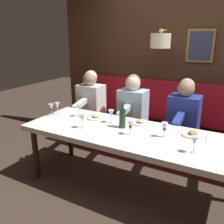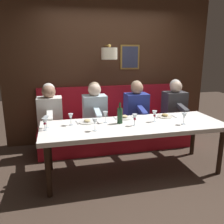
{
  "view_description": "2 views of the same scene",
  "coord_description": "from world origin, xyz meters",
  "px_view_note": "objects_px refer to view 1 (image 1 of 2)",
  "views": [
    {
      "loc": [
        -2.3,
        -0.98,
        1.78
      ],
      "look_at": [
        0.05,
        0.31,
        0.92
      ],
      "focal_mm": 38.76,
      "sensor_mm": 36.0,
      "label": 1
    },
    {
      "loc": [
        -3.01,
        1.05,
        1.73
      ],
      "look_at": [
        0.05,
        0.31,
        0.92
      ],
      "focal_mm": 37.62,
      "sensor_mm": 36.0,
      "label": 2
    }
  ],
  "objects_px": {
    "diner_near": "(184,110)",
    "diner_middle": "(133,103)",
    "diner_far": "(91,97)",
    "wine_glass_1": "(111,114)",
    "wine_glass_6": "(130,125)",
    "wine_glass_4": "(195,141)",
    "wine_bottle": "(122,118)",
    "wine_glass_7": "(57,106)",
    "wine_glass_3": "(51,107)",
    "dining_table": "(134,138)",
    "wine_glass_0": "(165,127)",
    "wine_glass_5": "(79,108)",
    "wine_glass_2": "(82,119)"
  },
  "relations": [
    {
      "from": "wine_glass_5",
      "to": "diner_middle",
      "type": "bearing_deg",
      "value": -32.17
    },
    {
      "from": "wine_glass_1",
      "to": "wine_glass_2",
      "type": "relative_size",
      "value": 1.0
    },
    {
      "from": "wine_glass_5",
      "to": "diner_far",
      "type": "bearing_deg",
      "value": 22.05
    },
    {
      "from": "diner_middle",
      "to": "wine_glass_5",
      "type": "bearing_deg",
      "value": 147.83
    },
    {
      "from": "wine_glass_4",
      "to": "wine_glass_6",
      "type": "relative_size",
      "value": 1.0
    },
    {
      "from": "wine_glass_2",
      "to": "wine_glass_7",
      "type": "bearing_deg",
      "value": 66.27
    },
    {
      "from": "diner_far",
      "to": "wine_glass_3",
      "type": "height_order",
      "value": "diner_far"
    },
    {
      "from": "wine_glass_7",
      "to": "wine_glass_2",
      "type": "bearing_deg",
      "value": -113.73
    },
    {
      "from": "diner_near",
      "to": "wine_glass_5",
      "type": "xyz_separation_m",
      "value": [
        -0.72,
        1.21,
        0.04
      ]
    },
    {
      "from": "wine_glass_1",
      "to": "diner_near",
      "type": "bearing_deg",
      "value": -44.96
    },
    {
      "from": "diner_near",
      "to": "wine_glass_1",
      "type": "relative_size",
      "value": 4.82
    },
    {
      "from": "wine_glass_7",
      "to": "wine_glass_3",
      "type": "bearing_deg",
      "value": 169.2
    },
    {
      "from": "diner_near",
      "to": "wine_glass_6",
      "type": "distance_m",
      "value": 1.02
    },
    {
      "from": "dining_table",
      "to": "diner_near",
      "type": "height_order",
      "value": "diner_near"
    },
    {
      "from": "wine_glass_0",
      "to": "wine_glass_3",
      "type": "xyz_separation_m",
      "value": [
        -0.03,
        1.54,
        0.0
      ]
    },
    {
      "from": "wine_glass_2",
      "to": "wine_glass_7",
      "type": "relative_size",
      "value": 1.0
    },
    {
      "from": "wine_glass_0",
      "to": "wine_glass_1",
      "type": "xyz_separation_m",
      "value": [
        0.12,
        0.71,
        0.0
      ]
    },
    {
      "from": "wine_glass_0",
      "to": "wine_glass_3",
      "type": "relative_size",
      "value": 1.0
    },
    {
      "from": "diner_far",
      "to": "wine_glass_4",
      "type": "distance_m",
      "value": 2.12
    },
    {
      "from": "diner_middle",
      "to": "wine_glass_5",
      "type": "height_order",
      "value": "diner_middle"
    },
    {
      "from": "diner_near",
      "to": "wine_glass_4",
      "type": "height_order",
      "value": "diner_near"
    },
    {
      "from": "diner_middle",
      "to": "wine_glass_0",
      "type": "xyz_separation_m",
      "value": [
        -0.84,
        -0.74,
        0.04
      ]
    },
    {
      "from": "diner_middle",
      "to": "diner_near",
      "type": "bearing_deg",
      "value": -90.0
    },
    {
      "from": "wine_glass_5",
      "to": "wine_glass_2",
      "type": "bearing_deg",
      "value": -138.25
    },
    {
      "from": "diner_far",
      "to": "wine_glass_1",
      "type": "relative_size",
      "value": 4.82
    },
    {
      "from": "diner_middle",
      "to": "wine_glass_2",
      "type": "height_order",
      "value": "diner_middle"
    },
    {
      "from": "wine_glass_3",
      "to": "wine_glass_2",
      "type": "bearing_deg",
      "value": -105.23
    },
    {
      "from": "diner_near",
      "to": "diner_middle",
      "type": "relative_size",
      "value": 1.0
    },
    {
      "from": "diner_near",
      "to": "wine_bottle",
      "type": "bearing_deg",
      "value": 146.65
    },
    {
      "from": "diner_near",
      "to": "diner_middle",
      "type": "distance_m",
      "value": 0.76
    },
    {
      "from": "wine_glass_7",
      "to": "wine_glass_1",
      "type": "bearing_deg",
      "value": -86.39
    },
    {
      "from": "diner_far",
      "to": "wine_glass_1",
      "type": "bearing_deg",
      "value": -132.74
    },
    {
      "from": "diner_near",
      "to": "wine_glass_5",
      "type": "relative_size",
      "value": 4.82
    },
    {
      "from": "diner_far",
      "to": "wine_glass_5",
      "type": "bearing_deg",
      "value": -157.95
    },
    {
      "from": "wine_glass_1",
      "to": "wine_bottle",
      "type": "distance_m",
      "value": 0.21
    },
    {
      "from": "diner_near",
      "to": "wine_glass_1",
      "type": "height_order",
      "value": "diner_near"
    },
    {
      "from": "wine_glass_1",
      "to": "wine_glass_7",
      "type": "xyz_separation_m",
      "value": [
        -0.05,
        0.81,
        0.0
      ]
    },
    {
      "from": "wine_glass_3",
      "to": "dining_table",
      "type": "bearing_deg",
      "value": -90.51
    },
    {
      "from": "diner_near",
      "to": "diner_far",
      "type": "height_order",
      "value": "same"
    },
    {
      "from": "diner_far",
      "to": "wine_glass_6",
      "type": "bearing_deg",
      "value": -129.7
    },
    {
      "from": "wine_glass_2",
      "to": "wine_bottle",
      "type": "distance_m",
      "value": 0.47
    },
    {
      "from": "dining_table",
      "to": "diner_far",
      "type": "distance_m",
      "value": 1.47
    },
    {
      "from": "diner_far",
      "to": "wine_glass_2",
      "type": "bearing_deg",
      "value": -151.02
    },
    {
      "from": "wine_bottle",
      "to": "wine_glass_7",
      "type": "bearing_deg",
      "value": 88.4
    },
    {
      "from": "wine_glass_3",
      "to": "wine_glass_4",
      "type": "xyz_separation_m",
      "value": [
        -0.19,
        -1.89,
        0.0
      ]
    },
    {
      "from": "diner_middle",
      "to": "wine_glass_1",
      "type": "bearing_deg",
      "value": -177.29
    },
    {
      "from": "wine_glass_4",
      "to": "wine_bottle",
      "type": "distance_m",
      "value": 0.9
    },
    {
      "from": "diner_near",
      "to": "wine_glass_3",
      "type": "distance_m",
      "value": 1.78
    },
    {
      "from": "diner_near",
      "to": "diner_far",
      "type": "relative_size",
      "value": 1.0
    },
    {
      "from": "wine_glass_1",
      "to": "wine_glass_5",
      "type": "xyz_separation_m",
      "value": [
        -0.0,
        0.49,
        0.0
      ]
    }
  ]
}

